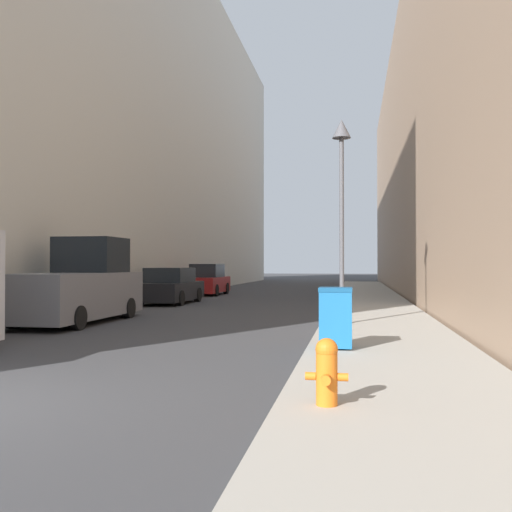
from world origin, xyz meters
TOP-DOWN VIEW (x-y plane):
  - sidewalk_right at (5.78, 18.00)m, footprint 3.20×60.00m
  - building_left_glass at (-10.76, 26.00)m, footprint 12.00×60.00m
  - fire_hydrant at (4.77, 0.65)m, footprint 0.48×0.37m
  - trash_bin at (4.73, 5.04)m, footprint 0.62×0.63m
  - lamppost at (4.75, 9.51)m, footprint 0.50×0.50m
  - pickup_truck at (-2.92, 9.86)m, footprint 2.05×5.45m
  - parked_sedan_near at (-2.88, 18.10)m, footprint 1.97×4.49m
  - parked_sedan_far at (-3.05, 25.18)m, footprint 1.80×4.24m

SIDE VIEW (x-z plane):
  - sidewalk_right at x=5.78m, z-range 0.00..0.12m
  - fire_hydrant at x=4.77m, z-range 0.14..0.90m
  - trash_bin at x=4.73m, z-range 0.14..1.29m
  - parked_sedan_near at x=-2.88m, z-range -0.06..1.50m
  - parked_sedan_far at x=-3.05m, z-range -0.08..1.65m
  - pickup_truck at x=-2.92m, z-range -0.23..2.30m
  - lamppost at x=4.75m, z-range 1.36..6.82m
  - building_left_glass at x=-10.76m, z-range 0.00..21.41m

